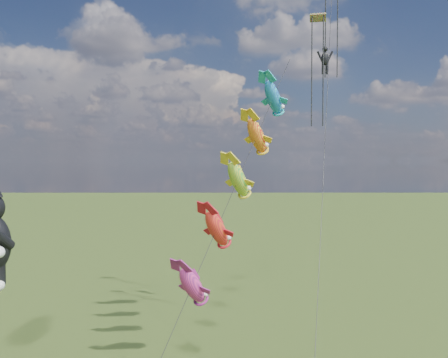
{
  "coord_description": "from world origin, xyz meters",
  "views": [
    {
      "loc": [
        12.79,
        -24.84,
        11.15
      ],
      "look_at": [
        12.87,
        6.3,
        10.02
      ],
      "focal_mm": 40.0,
      "sensor_mm": 36.0,
      "label": 1
    }
  ],
  "objects": [
    {
      "name": "fish_windsock_rig",
      "position": [
        13.63,
        2.75,
        10.09
      ],
      "size": [
        8.51,
        13.63,
        17.97
      ],
      "rotation": [
        0.0,
        0.0,
        -0.23
      ],
      "color": "#4E3D28",
      "rests_on": "ground"
    },
    {
      "name": "parafoil_rig",
      "position": [
        19.46,
        7.87,
        18.4
      ],
      "size": [
        5.09,
        17.15,
        25.05
      ],
      "rotation": [
        0.0,
        0.0,
        -0.16
      ],
      "color": "#4E3D28",
      "rests_on": "ground"
    }
  ]
}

